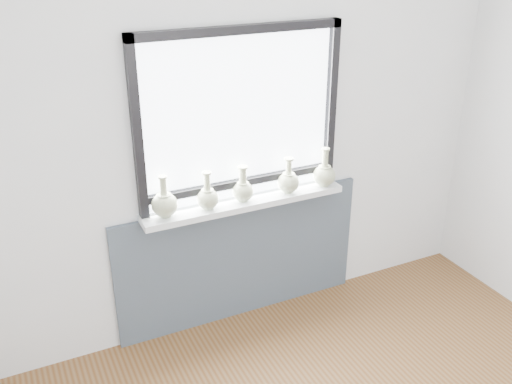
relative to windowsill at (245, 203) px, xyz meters
name	(u,v)px	position (x,y,z in m)	size (l,w,h in m)	color
back_wall	(238,134)	(0.00, 0.10, 0.42)	(3.60, 0.02, 2.60)	silver
apron_panel	(241,259)	(0.00, 0.07, -0.45)	(1.70, 0.03, 0.86)	#3E4B56
windowsill	(245,203)	(0.00, 0.00, 0.00)	(1.32, 0.18, 0.04)	silver
window	(240,113)	(0.00, 0.06, 0.56)	(1.30, 0.06, 1.05)	black
vase_a	(164,203)	(-0.51, 0.00, 0.10)	(0.16, 0.16, 0.25)	#AEB78F
vase_b	(208,197)	(-0.25, -0.01, 0.09)	(0.13, 0.13, 0.24)	#AEB78F
vase_c	(243,189)	(-0.01, 0.00, 0.10)	(0.13, 0.13, 0.23)	#AEB78F
vase_d	(288,181)	(0.30, -0.01, 0.09)	(0.14, 0.14, 0.23)	#AEB78F
vase_e	(324,174)	(0.56, -0.02, 0.10)	(0.15, 0.15, 0.26)	#AEB78F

